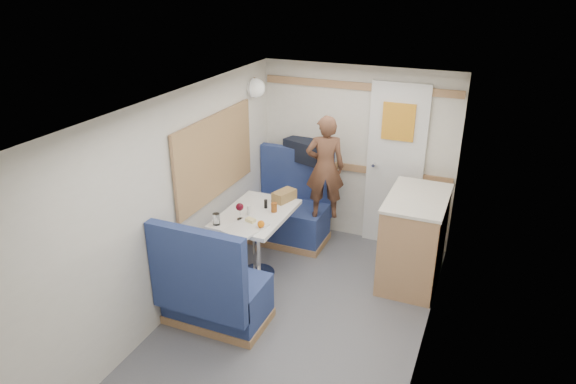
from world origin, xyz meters
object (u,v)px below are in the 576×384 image
at_px(tray, 246,228).
at_px(bread_loaf, 284,196).
at_px(cheese_block, 251,220).
at_px(pepper_grinder, 266,204).
at_px(dome_light, 256,88).
at_px(salt_grinder, 249,210).
at_px(bench_far, 290,215).
at_px(bench_near, 213,295).
at_px(dinette_table, 256,226).
at_px(tumbler_left, 216,219).
at_px(beer_glass, 274,207).
at_px(person, 325,167).
at_px(duffel_bag, 306,151).
at_px(wine_glass, 240,208).
at_px(galley_counter, 413,238).
at_px(orange_fruit, 261,224).

relative_size(tray, bread_loaf, 1.46).
height_order(cheese_block, pepper_grinder, pepper_grinder).
distance_m(dome_light, salt_grinder, 1.39).
bearing_deg(bread_loaf, pepper_grinder, -111.99).
bearing_deg(bench_far, bench_near, -90.00).
height_order(bench_far, bench_near, same).
height_order(dinette_table, bench_near, bench_near).
xyz_separation_m(bench_far, tumbler_left, (-0.22, -1.24, 0.48)).
bearing_deg(beer_glass, dinette_table, -151.76).
bearing_deg(pepper_grinder, person, 54.55).
relative_size(dinette_table, pepper_grinder, 10.25).
bearing_deg(dinette_table, beer_glass, 28.24).
relative_size(duffel_bag, bread_loaf, 1.98).
relative_size(pepper_grinder, salt_grinder, 0.92).
xyz_separation_m(dinette_table, dome_light, (-0.39, 0.85, 1.18)).
distance_m(tray, wine_glass, 0.25).
height_order(dome_light, salt_grinder, dome_light).
relative_size(dome_light, duffel_bag, 0.40).
xyz_separation_m(galley_counter, beer_glass, (-1.31, -0.46, 0.30)).
xyz_separation_m(bench_far, wine_glass, (-0.07, -1.05, 0.54)).
height_order(bench_far, dome_light, dome_light).
bearing_deg(dome_light, galley_counter, -9.18).
bearing_deg(salt_grinder, pepper_grinder, 67.21).
height_order(orange_fruit, cheese_block, orange_fruit).
bearing_deg(salt_grinder, bread_loaf, 67.65).
bearing_deg(pepper_grinder, bench_near, -92.69).
distance_m(wine_glass, beer_glass, 0.37).
distance_m(bench_far, cheese_block, 1.19).
bearing_deg(duffel_bag, person, -28.39).
height_order(bench_far, wine_glass, bench_far).
bearing_deg(wine_glass, person, 59.47).
height_order(galley_counter, salt_grinder, galley_counter).
relative_size(person, bread_loaf, 4.45).
relative_size(dinette_table, person, 0.82).
xyz_separation_m(tray, bread_loaf, (0.07, 0.73, 0.04)).
distance_m(bench_near, person, 1.80).
bearing_deg(tumbler_left, tray, 3.92).
relative_size(dome_light, galley_counter, 0.22).
xyz_separation_m(person, cheese_block, (-0.40, -0.95, -0.26)).
distance_m(bench_far, beer_glass, 0.92).
xyz_separation_m(dinette_table, bench_near, (-0.00, -0.86, -0.27)).
height_order(duffel_bag, bread_loaf, duffel_bag).
height_order(wine_glass, salt_grinder, wine_glass).
relative_size(wine_glass, salt_grinder, 1.73).
bearing_deg(pepper_grinder, cheese_block, -87.93).
xyz_separation_m(person, bread_loaf, (-0.32, -0.34, -0.24)).
height_order(cheese_block, wine_glass, wine_glass).
bearing_deg(galley_counter, pepper_grinder, -163.66).
height_order(duffel_bag, cheese_block, duffel_bag).
distance_m(bench_far, tumbler_left, 1.35).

